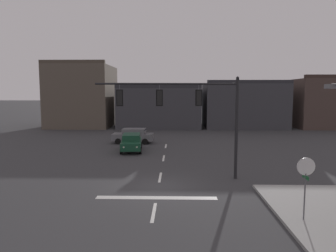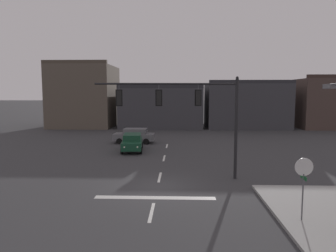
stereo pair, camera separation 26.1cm
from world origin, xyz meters
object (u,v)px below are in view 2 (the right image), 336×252
stop_sign (304,174)px  car_lot_middle (132,142)px  signal_mast_near_side (190,107)px  car_lot_nearside (134,135)px

stop_sign → car_lot_middle: size_ratio=0.62×
signal_mast_near_side → car_lot_middle: bearing=118.1°
signal_mast_near_side → stop_sign: (4.54, -6.61, -2.49)m
car_lot_nearside → car_lot_middle: bearing=-84.3°
signal_mast_near_side → car_lot_middle: size_ratio=1.94×
signal_mast_near_side → car_lot_nearside: bearing=111.4°
stop_sign → car_lot_middle: bearing=120.8°
signal_mast_near_side → car_lot_middle: signal_mast_near_side is taller
car_lot_nearside → stop_sign: bearing=-64.1°
car_lot_middle → car_lot_nearside: bearing=95.7°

